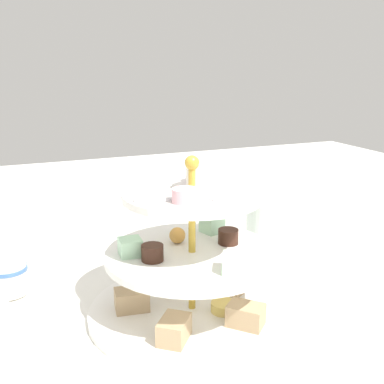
{
  "coord_description": "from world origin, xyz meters",
  "views": [
    {
      "loc": [
        -0.24,
        -0.58,
        0.36
      ],
      "look_at": [
        0.0,
        0.0,
        0.18
      ],
      "focal_mm": 44.65,
      "sensor_mm": 36.0,
      "label": 1
    }
  ],
  "objects_px": {
    "teacup_with_saucer": "(9,282)",
    "tiered_serving_stand": "(192,269)",
    "butter_knife_right": "(103,244)",
    "water_glass_tall_right": "(263,222)"
  },
  "relations": [
    {
      "from": "butter_knife_right",
      "to": "tiered_serving_stand",
      "type": "bearing_deg",
      "value": 99.81
    },
    {
      "from": "teacup_with_saucer",
      "to": "butter_knife_right",
      "type": "distance_m",
      "value": 0.24
    },
    {
      "from": "tiered_serving_stand",
      "to": "water_glass_tall_right",
      "type": "xyz_separation_m",
      "value": [
        0.22,
        0.17,
        -0.01
      ]
    },
    {
      "from": "water_glass_tall_right",
      "to": "teacup_with_saucer",
      "type": "height_order",
      "value": "water_glass_tall_right"
    },
    {
      "from": "tiered_serving_stand",
      "to": "butter_knife_right",
      "type": "xyz_separation_m",
      "value": [
        -0.06,
        0.32,
        -0.07
      ]
    },
    {
      "from": "butter_knife_right",
      "to": "teacup_with_saucer",
      "type": "bearing_deg",
      "value": 40.5
    },
    {
      "from": "tiered_serving_stand",
      "to": "butter_knife_right",
      "type": "distance_m",
      "value": 0.33
    },
    {
      "from": "tiered_serving_stand",
      "to": "water_glass_tall_right",
      "type": "distance_m",
      "value": 0.28
    },
    {
      "from": "teacup_with_saucer",
      "to": "butter_knife_right",
      "type": "height_order",
      "value": "teacup_with_saucer"
    },
    {
      "from": "teacup_with_saucer",
      "to": "tiered_serving_stand",
      "type": "bearing_deg",
      "value": -33.22
    }
  ]
}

